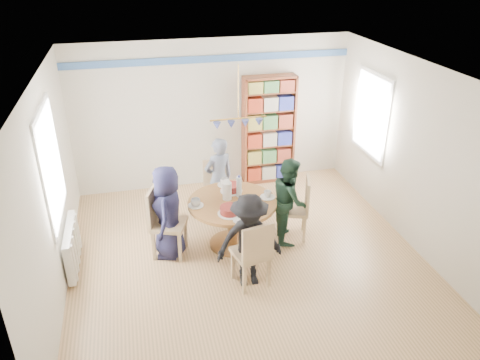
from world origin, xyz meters
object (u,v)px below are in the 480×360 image
object	(u,v)px
person_right	(289,200)
chair_right	(299,205)
person_left	(168,212)
person_far	(219,179)
dining_table	(232,213)
bookshelf	(269,131)
radiator	(72,247)
person_near	(249,241)
chair_near	(254,252)
chair_left	(162,219)
chair_far	(217,185)

from	to	relation	value
person_right	chair_right	bearing A→B (deg)	-74.69
person_left	person_far	xyz separation A→B (m)	(0.91, 0.89, -0.00)
dining_table	bookshelf	bearing A→B (deg)	60.27
radiator	dining_table	size ratio (longest dim) A/B	0.77
chair_right	person_left	size ratio (longest dim) A/B	0.71
radiator	bookshelf	bearing A→B (deg)	30.75
person_left	person_right	xyz separation A→B (m)	(1.81, -0.00, -0.03)
dining_table	bookshelf	distance (m)	2.35
person_right	person_near	xyz separation A→B (m)	(-0.86, -0.91, -0.00)
dining_table	chair_near	world-z (taller)	chair_near
person_near	bookshelf	xyz separation A→B (m)	(1.13, 2.93, 0.33)
chair_right	person_right	bearing A→B (deg)	-176.43
person_far	chair_left	bearing A→B (deg)	21.78
chair_right	person_near	world-z (taller)	person_near
person_left	person_near	xyz separation A→B (m)	(0.95, -0.91, -0.04)
person_right	person_far	xyz separation A→B (m)	(-0.90, 0.89, 0.03)
chair_far	person_near	bearing A→B (deg)	-88.31
radiator	chair_right	distance (m)	3.33
chair_far	chair_near	size ratio (longest dim) A/B	0.94
radiator	person_near	bearing A→B (deg)	-21.21
person_near	chair_right	bearing A→B (deg)	43.47
person_left	bookshelf	xyz separation A→B (m)	(2.08, 2.02, 0.30)
dining_table	bookshelf	size ratio (longest dim) A/B	0.64
chair_far	chair_near	xyz separation A→B (m)	(0.10, -2.02, 0.04)
chair_right	chair_far	size ratio (longest dim) A/B	1.07
chair_near	person_far	world-z (taller)	person_far
chair_right	chair_left	bearing A→B (deg)	179.25
radiator	person_near	distance (m)	2.49
person_left	chair_left	bearing A→B (deg)	-100.08
chair_far	chair_near	world-z (taller)	chair_near
chair_near	person_far	size ratio (longest dim) A/B	0.71
radiator	chair_far	bearing A→B (deg)	24.98
chair_left	bookshelf	bearing A→B (deg)	42.50
radiator	bookshelf	size ratio (longest dim) A/B	0.49
chair_right	bookshelf	distance (m)	2.06
dining_table	person_right	distance (m)	0.88
person_left	person_right	distance (m)	1.81
radiator	dining_table	distance (m)	2.29
person_left	radiator	bearing A→B (deg)	-76.14
dining_table	chair_far	xyz separation A→B (m)	(-0.04, 1.01, -0.04)
chair_near	person_near	world-z (taller)	person_near
dining_table	person_far	bearing A→B (deg)	91.75
chair_near	radiator	bearing A→B (deg)	157.40
person_left	person_right	size ratio (longest dim) A/B	1.05
chair_near	bookshelf	size ratio (longest dim) A/B	0.49
bookshelf	chair_left	bearing A→B (deg)	-137.50
person_near	bookshelf	world-z (taller)	bookshelf
chair_right	person_near	bearing A→B (deg)	-138.02
dining_table	chair_right	xyz separation A→B (m)	(1.04, -0.01, -0.01)
chair_left	person_far	distance (m)	1.32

